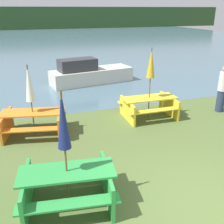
# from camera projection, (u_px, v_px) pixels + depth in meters

# --- Properties ---
(ground_plane) EXTENTS (60.00, 60.00, 0.00)m
(ground_plane) POSITION_uv_depth(u_px,v_px,m) (204.00, 210.00, 5.03)
(ground_plane) COLOR #516633
(water) EXTENTS (60.00, 50.00, 0.00)m
(water) POSITION_uv_depth(u_px,v_px,m) (47.00, 40.00, 32.16)
(water) COLOR slate
(water) RESTS_ON ground_plane
(far_treeline) EXTENTS (80.00, 1.60, 4.00)m
(far_treeline) POSITION_uv_depth(u_px,v_px,m) (35.00, 18.00, 49.06)
(far_treeline) COLOR #284723
(far_treeline) RESTS_ON water
(picnic_table_green) EXTENTS (1.99, 1.62, 0.76)m
(picnic_table_green) POSITION_uv_depth(u_px,v_px,m) (68.00, 184.00, 5.04)
(picnic_table_green) COLOR green
(picnic_table_green) RESTS_ON ground_plane
(picnic_table_orange) EXTENTS (2.12, 1.74, 0.74)m
(picnic_table_orange) POSITION_uv_depth(u_px,v_px,m) (33.00, 121.00, 7.93)
(picnic_table_orange) COLOR orange
(picnic_table_orange) RESTS_ON ground_plane
(picnic_table_yellow) EXTENTS (1.91, 1.42, 0.74)m
(picnic_table_yellow) POSITION_uv_depth(u_px,v_px,m) (149.00, 105.00, 9.20)
(picnic_table_yellow) COLOR yellow
(picnic_table_yellow) RESTS_ON ground_plane
(umbrella_gold) EXTENTS (0.28, 0.28, 2.43)m
(umbrella_gold) POSITION_uv_depth(u_px,v_px,m) (151.00, 64.00, 8.67)
(umbrella_gold) COLOR brown
(umbrella_gold) RESTS_ON ground_plane
(umbrella_navy) EXTENTS (0.24, 0.24, 2.35)m
(umbrella_navy) POSITION_uv_depth(u_px,v_px,m) (63.00, 121.00, 4.56)
(umbrella_navy) COLOR brown
(umbrella_navy) RESTS_ON ground_plane
(umbrella_white) EXTENTS (0.27, 0.27, 2.16)m
(umbrella_white) POSITION_uv_depth(u_px,v_px,m) (29.00, 84.00, 7.51)
(umbrella_white) COLOR brown
(umbrella_white) RESTS_ON ground_plane
(boat) EXTENTS (4.37, 1.98, 1.31)m
(boat) POSITION_uv_depth(u_px,v_px,m) (89.00, 74.00, 13.46)
(boat) COLOR beige
(boat) RESTS_ON water
(person) EXTENTS (0.34, 0.34, 1.72)m
(person) POSITION_uv_depth(u_px,v_px,m) (222.00, 89.00, 9.59)
(person) COLOR #283351
(person) RESTS_ON ground_plane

